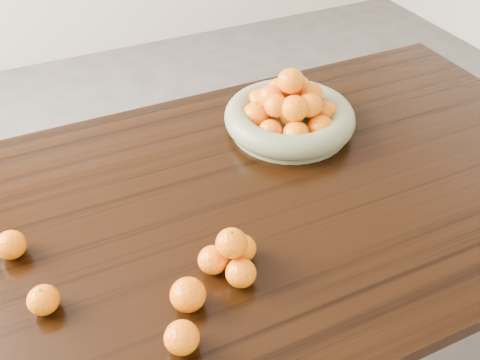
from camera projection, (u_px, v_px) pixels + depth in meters
name	position (u px, v px, depth m)	size (l,w,h in m)	color
dining_table	(221.00, 233.00, 1.31)	(2.00, 1.00, 0.75)	black
fruit_bowl	(290.00, 114.00, 1.46)	(0.36, 0.36, 0.18)	#757B59
orange_pyramid	(232.00, 256.00, 1.07)	(0.13, 0.12, 0.11)	orange
loose_orange_0	(43.00, 300.00, 1.00)	(0.06, 0.06, 0.06)	orange
loose_orange_1	(182.00, 338.00, 0.94)	(0.06, 0.06, 0.06)	orange
loose_orange_2	(188.00, 295.00, 1.01)	(0.07, 0.07, 0.06)	orange
loose_orange_3	(11.00, 245.00, 1.11)	(0.06, 0.06, 0.06)	orange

